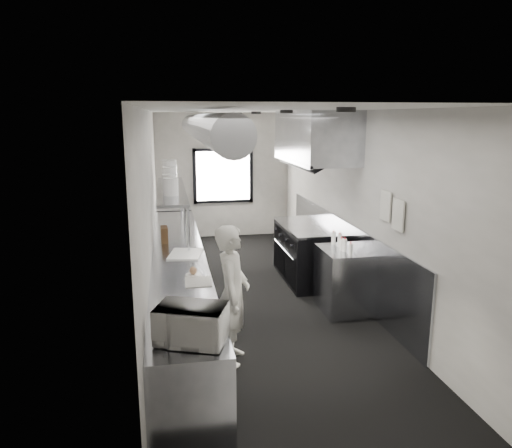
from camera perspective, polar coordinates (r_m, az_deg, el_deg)
name	(u,v)px	position (r m, az deg, el deg)	size (l,w,h in m)	color
floor	(255,298)	(7.49, -0.08, -8.68)	(3.00, 8.00, 0.01)	black
ceiling	(255,110)	(6.98, -0.09, 13.28)	(3.00, 8.00, 0.01)	silver
wall_back	(223,176)	(11.01, -3.91, 5.70)	(3.00, 0.02, 2.80)	beige
wall_front	(363,316)	(3.40, 12.55, -10.54)	(3.00, 0.02, 2.80)	beige
wall_left	(151,212)	(6.99, -12.27, 1.45)	(0.02, 8.00, 2.80)	beige
wall_right	(352,205)	(7.52, 11.24, 2.26)	(0.02, 8.00, 2.80)	beige
wall_cladding	(342,253)	(7.97, 10.05, -3.37)	(0.03, 5.50, 1.10)	#9599A3
hvac_duct	(204,128)	(7.28, -6.20, 11.21)	(0.40, 0.40, 6.40)	gray
service_window	(223,176)	(10.98, -3.88, 5.68)	(1.36, 0.05, 1.25)	silver
exhaust_hood	(314,137)	(7.93, 6.91, 10.15)	(0.81, 2.20, 0.88)	#9599A3
prep_counter	(179,286)	(6.75, -9.01, -7.18)	(0.70, 6.00, 0.90)	#9599A3
pass_shelf	(172,191)	(7.95, -9.91, 3.86)	(0.45, 3.00, 0.68)	#9599A3
range	(308,252)	(8.22, 6.16, -3.35)	(0.88, 1.60, 0.94)	black
bottle_station	(344,280)	(7.00, 10.35, -6.52)	(0.65, 0.80, 0.90)	#9599A3
far_work_table	(174,226)	(10.31, -9.65, -0.28)	(0.70, 1.20, 0.90)	#9599A3
notice_sheet_a	(386,206)	(6.39, 15.03, 2.09)	(0.02, 0.28, 0.38)	silver
notice_sheet_b	(398,215)	(6.09, 16.40, 1.03)	(0.02, 0.28, 0.38)	silver
line_cook	(233,294)	(5.41, -2.79, -8.29)	(0.57, 0.38, 1.58)	silver
microwave	(191,324)	(4.07, -7.65, -11.62)	(0.52, 0.39, 0.31)	white
deli_tub_a	(165,311)	(4.63, -10.70, -10.00)	(0.15, 0.15, 0.11)	beige
deli_tub_b	(169,305)	(4.75, -10.23, -9.42)	(0.15, 0.15, 0.11)	beige
newspaper	(198,282)	(5.49, -6.83, -6.77)	(0.29, 0.37, 0.01)	silver
small_plate	(193,275)	(5.71, -7.39, -5.98)	(0.19, 0.19, 0.02)	white
pastry	(193,271)	(5.70, -7.41, -5.47)	(0.09, 0.09, 0.09)	tan
cutting_board	(186,254)	(6.57, -8.30, -3.51)	(0.41, 0.55, 0.02)	white
knife_block	(164,235)	(7.23, -10.74, -1.23)	(0.10, 0.21, 0.23)	brown
plate_stack_a	(171,187)	(7.26, -9.99, 4.35)	(0.22, 0.22, 0.26)	white
plate_stack_b	(170,184)	(7.51, -10.15, 4.71)	(0.22, 0.22, 0.28)	white
plate_stack_c	(170,177)	(8.23, -10.12, 5.51)	(0.23, 0.23, 0.32)	white
plate_stack_d	(170,171)	(8.65, -10.15, 6.13)	(0.26, 0.26, 0.40)	white
squeeze_bottle_a	(351,249)	(6.56, 11.08, -2.97)	(0.06, 0.06, 0.17)	white
squeeze_bottle_b	(345,245)	(6.73, 10.41, -2.50)	(0.06, 0.06, 0.18)	white
squeeze_bottle_c	(341,244)	(6.79, 10.03, -2.39)	(0.06, 0.06, 0.17)	white
squeeze_bottle_d	(340,240)	(6.99, 9.84, -1.86)	(0.06, 0.06, 0.19)	white
squeeze_bottle_e	(334,238)	(7.09, 9.13, -1.63)	(0.06, 0.06, 0.19)	white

